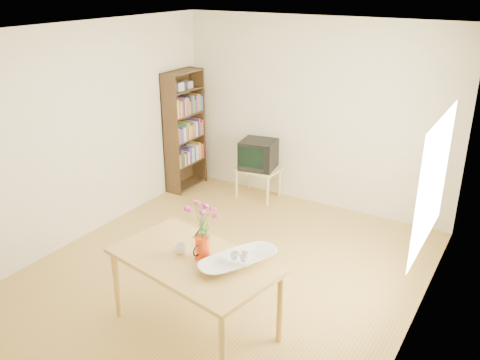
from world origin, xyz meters
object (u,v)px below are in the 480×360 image
Objects in this scene: table at (194,266)px; television at (259,154)px; mug at (181,249)px; bowl at (238,241)px; pitcher at (203,248)px.

television is at bearing 118.90° from table.
table is 0.19m from mug.
table is at bearing 165.01° from mug.
mug is 0.58m from bowl.
mug is 0.23× the size of bowl.
television is (-1.06, 2.91, -0.18)m from pitcher.
pitcher is (0.07, 0.04, 0.18)m from table.
mug is at bearing -169.38° from bowl.
pitcher is 3.10m from television.
mug is at bearing -170.73° from pitcher.
pitcher is at bearing -166.32° from bowl.
table is 0.51m from bowl.
television reaches higher than mug.
pitcher is at bearing 177.75° from mug.
television is at bearing 115.91° from bowl.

